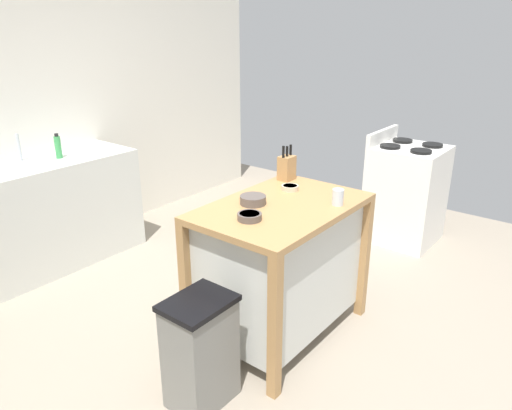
{
  "coord_description": "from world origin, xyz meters",
  "views": [
    {
      "loc": [
        -2.11,
        -1.72,
        1.95
      ],
      "look_at": [
        0.15,
        0.06,
        0.85
      ],
      "focal_mm": 33.86,
      "sensor_mm": 36.0,
      "label": 1
    }
  ],
  "objects_px": {
    "bowl_ceramic_small": "(290,187)",
    "drinking_cup": "(338,197)",
    "bowl_stoneware_deep": "(250,216)",
    "bowl_ceramic_wide": "(253,200)",
    "knife_block": "(287,167)",
    "kitchen_island": "(281,263)",
    "bottle_spray_cleaner": "(58,147)",
    "sink_faucet": "(19,147)",
    "stove": "(406,193)",
    "trash_bin": "(200,352)"
  },
  "relations": [
    {
      "from": "kitchen_island",
      "to": "knife_block",
      "type": "bearing_deg",
      "value": 31.66
    },
    {
      "from": "bowl_ceramic_small",
      "to": "stove",
      "type": "distance_m",
      "value": 1.73
    },
    {
      "from": "bowl_stoneware_deep",
      "to": "trash_bin",
      "type": "xyz_separation_m",
      "value": [
        -0.48,
        -0.05,
        -0.61
      ]
    },
    {
      "from": "kitchen_island",
      "to": "sink_faucet",
      "type": "xyz_separation_m",
      "value": [
        -0.48,
        2.24,
        0.5
      ]
    },
    {
      "from": "drinking_cup",
      "to": "trash_bin",
      "type": "xyz_separation_m",
      "value": [
        -0.99,
        0.22,
        -0.64
      ]
    },
    {
      "from": "bowl_ceramic_small",
      "to": "bowl_stoneware_deep",
      "type": "bearing_deg",
      "value": -168.72
    },
    {
      "from": "stove",
      "to": "bowl_ceramic_wide",
      "type": "bearing_deg",
      "value": 174.34
    },
    {
      "from": "bowl_ceramic_wide",
      "to": "sink_faucet",
      "type": "xyz_separation_m",
      "value": [
        -0.38,
        2.1,
        0.08
      ]
    },
    {
      "from": "bowl_stoneware_deep",
      "to": "stove",
      "type": "xyz_separation_m",
      "value": [
        2.22,
        -0.06,
        -0.47
      ]
    },
    {
      "from": "trash_bin",
      "to": "stove",
      "type": "distance_m",
      "value": 2.7
    },
    {
      "from": "trash_bin",
      "to": "bottle_spray_cleaner",
      "type": "bearing_deg",
      "value": 75.51
    },
    {
      "from": "knife_block",
      "to": "trash_bin",
      "type": "relative_size",
      "value": 0.4
    },
    {
      "from": "bowl_ceramic_small",
      "to": "bottle_spray_cleaner",
      "type": "height_order",
      "value": "bottle_spray_cleaner"
    },
    {
      "from": "drinking_cup",
      "to": "sink_faucet",
      "type": "relative_size",
      "value": 0.45
    },
    {
      "from": "kitchen_island",
      "to": "bottle_spray_cleaner",
      "type": "distance_m",
      "value": 2.14
    },
    {
      "from": "knife_block",
      "to": "sink_faucet",
      "type": "height_order",
      "value": "knife_block"
    },
    {
      "from": "kitchen_island",
      "to": "sink_faucet",
      "type": "bearing_deg",
      "value": 102.02
    },
    {
      "from": "kitchen_island",
      "to": "bottle_spray_cleaner",
      "type": "bearing_deg",
      "value": 96.62
    },
    {
      "from": "bowl_ceramic_small",
      "to": "trash_bin",
      "type": "relative_size",
      "value": 0.18
    },
    {
      "from": "trash_bin",
      "to": "stove",
      "type": "relative_size",
      "value": 0.62
    },
    {
      "from": "bowl_ceramic_wide",
      "to": "drinking_cup",
      "type": "distance_m",
      "value": 0.51
    },
    {
      "from": "knife_block",
      "to": "bowl_ceramic_wide",
      "type": "relative_size",
      "value": 1.57
    },
    {
      "from": "knife_block",
      "to": "stove",
      "type": "distance_m",
      "value": 1.61
    },
    {
      "from": "drinking_cup",
      "to": "kitchen_island",
      "type": "bearing_deg",
      "value": 127.6
    },
    {
      "from": "knife_block",
      "to": "bowl_stoneware_deep",
      "type": "height_order",
      "value": "knife_block"
    },
    {
      "from": "stove",
      "to": "trash_bin",
      "type": "bearing_deg",
      "value": 179.73
    },
    {
      "from": "bowl_ceramic_small",
      "to": "kitchen_island",
      "type": "bearing_deg",
      "value": -155.76
    },
    {
      "from": "bowl_ceramic_small",
      "to": "stove",
      "type": "relative_size",
      "value": 0.11
    },
    {
      "from": "bottle_spray_cleaner",
      "to": "stove",
      "type": "distance_m",
      "value": 3.07
    },
    {
      "from": "bowl_stoneware_deep",
      "to": "bowl_ceramic_wide",
      "type": "bearing_deg",
      "value": 33.46
    },
    {
      "from": "kitchen_island",
      "to": "knife_block",
      "type": "distance_m",
      "value": 0.7
    },
    {
      "from": "knife_block",
      "to": "drinking_cup",
      "type": "distance_m",
      "value": 0.58
    },
    {
      "from": "bowl_ceramic_small",
      "to": "drinking_cup",
      "type": "height_order",
      "value": "drinking_cup"
    },
    {
      "from": "stove",
      "to": "bottle_spray_cleaner",
      "type": "bearing_deg",
      "value": 135.32
    },
    {
      "from": "drinking_cup",
      "to": "bowl_ceramic_wide",
      "type": "bearing_deg",
      "value": 126.96
    },
    {
      "from": "kitchen_island",
      "to": "knife_block",
      "type": "height_order",
      "value": "knife_block"
    },
    {
      "from": "bowl_stoneware_deep",
      "to": "stove",
      "type": "distance_m",
      "value": 2.27
    },
    {
      "from": "bowl_stoneware_deep",
      "to": "drinking_cup",
      "type": "height_order",
      "value": "drinking_cup"
    },
    {
      "from": "sink_faucet",
      "to": "bottle_spray_cleaner",
      "type": "bearing_deg",
      "value": -35.36
    },
    {
      "from": "bowl_ceramic_small",
      "to": "trash_bin",
      "type": "height_order",
      "value": "bowl_ceramic_small"
    },
    {
      "from": "bottle_spray_cleaner",
      "to": "bowl_ceramic_wide",
      "type": "bearing_deg",
      "value": -85.87
    },
    {
      "from": "trash_bin",
      "to": "stove",
      "type": "height_order",
      "value": "stove"
    },
    {
      "from": "bowl_ceramic_small",
      "to": "sink_faucet",
      "type": "xyz_separation_m",
      "value": [
        -0.73,
        2.12,
        0.09
      ]
    },
    {
      "from": "drinking_cup",
      "to": "bowl_ceramic_small",
      "type": "bearing_deg",
      "value": 82.82
    },
    {
      "from": "trash_bin",
      "to": "bowl_ceramic_small",
      "type": "bearing_deg",
      "value": 8.81
    },
    {
      "from": "kitchen_island",
      "to": "bottle_spray_cleaner",
      "type": "relative_size",
      "value": 5.34
    },
    {
      "from": "bowl_ceramic_wide",
      "to": "bowl_stoneware_deep",
      "type": "height_order",
      "value": "bowl_ceramic_wide"
    },
    {
      "from": "kitchen_island",
      "to": "knife_block",
      "type": "relative_size",
      "value": 4.35
    },
    {
      "from": "stove",
      "to": "kitchen_island",
      "type": "bearing_deg",
      "value": 178.22
    },
    {
      "from": "bowl_ceramic_small",
      "to": "stove",
      "type": "bearing_deg",
      "value": -6.01
    }
  ]
}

